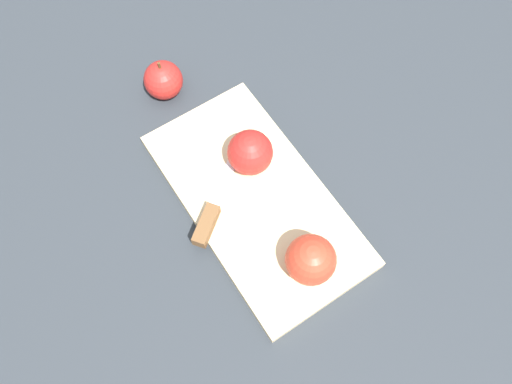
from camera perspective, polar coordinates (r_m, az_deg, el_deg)
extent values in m
plane|color=#282D33|center=(0.84, 0.00, -1.13)|extent=(4.00, 4.00, 0.00)
cube|color=#D1B789|center=(0.83, 0.00, -0.86)|extent=(0.41, 0.22, 0.02)
sphere|color=red|center=(0.75, 6.36, -7.65)|extent=(0.08, 0.08, 0.08)
cylinder|color=#EFE5C6|center=(0.75, 6.68, -7.25)|extent=(0.07, 0.02, 0.07)
sphere|color=red|center=(0.81, -0.68, 4.53)|extent=(0.08, 0.08, 0.08)
cylinder|color=#EFE5C6|center=(0.82, -0.24, 4.71)|extent=(0.07, 0.01, 0.07)
cube|color=silver|center=(0.83, -3.70, 1.15)|extent=(0.07, 0.09, 0.00)
cube|color=brown|center=(0.79, -5.86, -3.58)|extent=(0.06, 0.07, 0.02)
sphere|color=red|center=(0.94, -10.54, 12.46)|extent=(0.07, 0.07, 0.07)
cylinder|color=#4C3319|center=(0.90, -10.99, 14.02)|extent=(0.01, 0.01, 0.01)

